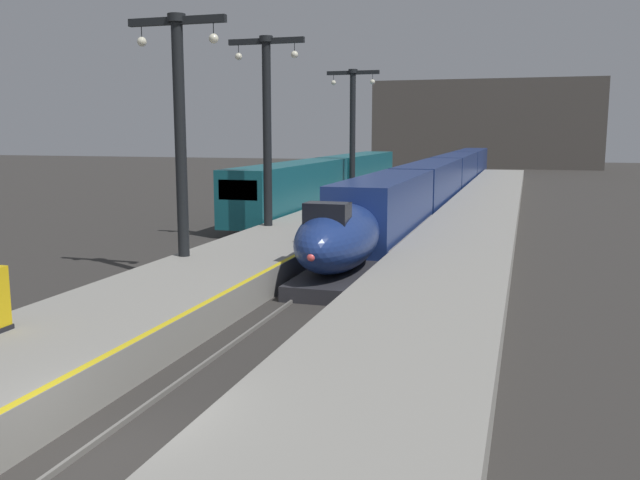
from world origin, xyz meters
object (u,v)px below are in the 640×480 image
(highspeed_train_main, at_px, (443,178))
(station_column_mid, at_px, (180,113))
(regional_train_adjacent, at_px, (330,179))
(station_column_far, at_px, (267,114))
(station_column_distant, at_px, (353,120))
(passenger_near_edge, at_px, (323,214))
(rolling_suitcase, at_px, (315,230))

(highspeed_train_main, bearing_deg, station_column_mid, -99.58)
(regional_train_adjacent, distance_m, station_column_far, 19.96)
(station_column_distant, distance_m, passenger_near_edge, 20.77)
(regional_train_adjacent, relative_size, rolling_suitcase, 37.27)
(highspeed_train_main, height_order, regional_train_adjacent, regional_train_adjacent)
(highspeed_train_main, xyz_separation_m, regional_train_adjacent, (-8.10, -6.55, 0.16))
(station_column_mid, xyz_separation_m, station_column_far, (0.00, 9.11, 0.20))
(station_column_far, distance_m, station_column_distant, 17.65)
(station_column_far, height_order, passenger_near_edge, station_column_far)
(station_column_far, bearing_deg, passenger_near_edge, -31.73)
(highspeed_train_main, height_order, station_column_distant, station_column_distant)
(station_column_far, distance_m, passenger_near_edge, 6.39)
(regional_train_adjacent, relative_size, passenger_near_edge, 21.66)
(station_column_mid, bearing_deg, regional_train_adjacent, 94.43)
(station_column_far, xyz_separation_m, rolling_suitcase, (3.44, -2.82, -5.41))
(highspeed_train_main, distance_m, rolling_suitcase, 28.78)
(station_column_mid, relative_size, station_column_far, 0.96)
(station_column_far, relative_size, passenger_near_edge, 5.65)
(highspeed_train_main, distance_m, passenger_near_edge, 28.19)
(regional_train_adjacent, bearing_deg, rolling_suitcase, -75.68)
(regional_train_adjacent, bearing_deg, highspeed_train_main, 38.98)
(highspeed_train_main, distance_m, station_column_distant, 11.15)
(station_column_mid, distance_m, station_column_far, 9.11)
(regional_train_adjacent, height_order, station_column_mid, station_column_mid)
(station_column_mid, bearing_deg, rolling_suitcase, 61.28)
(station_column_far, height_order, station_column_distant, station_column_far)
(station_column_distant, xyz_separation_m, rolling_suitcase, (3.44, -20.47, -5.34))
(station_column_far, bearing_deg, highspeed_train_main, 77.14)
(station_column_far, distance_m, rolling_suitcase, 7.01)
(regional_train_adjacent, distance_m, rolling_suitcase, 22.83)
(regional_train_adjacent, relative_size, station_column_distant, 3.89)
(regional_train_adjacent, distance_m, passenger_near_edge, 22.33)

